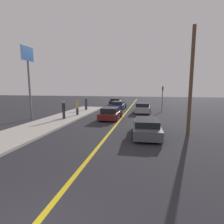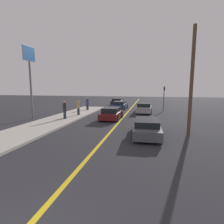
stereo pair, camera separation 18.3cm
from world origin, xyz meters
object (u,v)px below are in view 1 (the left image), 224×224
Objects in this scene: car_parked_left_lot at (118,105)px; roadside_sign at (28,65)px; car_near_right_lane at (147,127)px; traffic_light at (162,96)px; pedestrian_far_standing at (77,107)px; car_oncoming_far at (116,102)px; pedestrian_by_sign at (86,104)px; pedestrian_mid_group at (64,110)px; utility_pole at (191,82)px; car_far_distant at (143,108)px; car_ahead_center at (111,113)px.

roadside_sign is at bearing -124.05° from car_parked_left_lot.
traffic_light is (2.08, 12.83, 1.58)m from car_near_right_lane.
pedestrian_far_standing is (-3.61, -7.53, 0.46)m from car_parked_left_lot.
pedestrian_far_standing is at bearing -113.42° from car_parked_left_lot.
car_oncoming_far is 2.51× the size of pedestrian_by_sign.
roadside_sign is at bearing -177.75° from pedestrian_mid_group.
traffic_light is 0.46× the size of utility_pole.
car_near_right_lane is 13.42m from roadside_sign.
car_far_distant is 0.58× the size of roadside_sign.
pedestrian_mid_group is 2.68m from pedestrian_far_standing.
pedestrian_mid_group reaches higher than car_parked_left_lot.
pedestrian_mid_group is at bearing -88.45° from pedestrian_by_sign.
pedestrian_mid_group reaches higher than pedestrian_by_sign.
car_parked_left_lot is 8.36m from pedestrian_far_standing.
traffic_light is at bearing 40.45° from pedestrian_mid_group.
car_far_distant is at bearing 42.44° from pedestrian_mid_group.
car_far_distant is 11.20m from utility_pole.
car_parked_left_lot is 2.39× the size of pedestrian_by_sign.
car_far_distant is 2.37× the size of pedestrian_mid_group.
traffic_light is 0.47× the size of roadside_sign.
car_ahead_center is at bearing -119.41° from car_far_distant.
pedestrian_by_sign reaches higher than car_oncoming_far.
car_oncoming_far is at bearing 81.21° from pedestrian_mid_group.
pedestrian_mid_group is at bearing -139.55° from traffic_light.
car_parked_left_lot is (-3.75, 3.12, -0.04)m from car_far_distant.
pedestrian_far_standing is 0.51× the size of traffic_light.
pedestrian_by_sign is 0.23× the size of utility_pole.
car_oncoming_far is at bearing 103.82° from car_near_right_lane.
car_far_distant is 2.46× the size of pedestrian_by_sign.
car_ahead_center reaches higher than car_near_right_lane.
car_far_distant is at bearing 90.77° from car_near_right_lane.
pedestrian_by_sign is at bearing -171.45° from traffic_light.
traffic_light is at bearing 94.03° from utility_pole.
utility_pole reaches higher than car_far_distant.
car_parked_left_lot is 15.46m from utility_pole.
pedestrian_by_sign is 0.24× the size of roadside_sign.
car_oncoming_far is 9.47m from pedestrian_by_sign.
car_ahead_center is 0.95× the size of car_parked_left_lot.
car_oncoming_far reaches higher than car_near_right_lane.
traffic_light is at bearing 78.86° from car_near_right_lane.
roadside_sign is 1.00× the size of utility_pole.
traffic_light is 16.90m from roadside_sign.
car_oncoming_far is at bearing 99.57° from car_ahead_center.
utility_pole is (11.36, -10.36, 2.70)m from pedestrian_by_sign.
car_oncoming_far is (-2.01, 14.73, 0.03)m from car_ahead_center.
pedestrian_by_sign reaches higher than car_ahead_center.
car_ahead_center is 0.90× the size of car_oncoming_far.
pedestrian_by_sign is at bearing 65.14° from roadside_sign.
pedestrian_by_sign is 10.70m from traffic_light.
car_near_right_lane is 6.70m from car_ahead_center.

